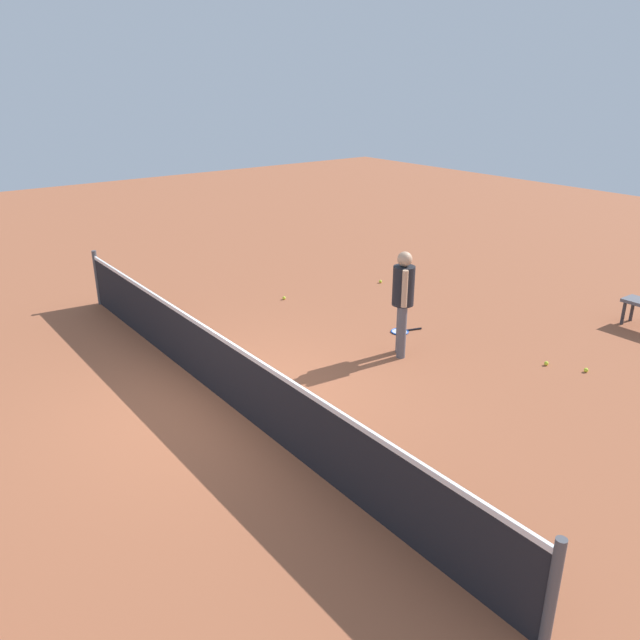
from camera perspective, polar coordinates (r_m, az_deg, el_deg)
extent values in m
plane|color=#9E5638|center=(8.76, -8.53, -7.38)|extent=(40.00, 40.00, 0.00)
cylinder|color=#4C4C51|center=(5.41, 20.37, -22.55)|extent=(0.09, 0.09, 1.07)
cylinder|color=#4C4C51|center=(12.87, -19.64, 3.66)|extent=(0.09, 0.09, 1.07)
cube|color=black|center=(8.55, -8.70, -4.71)|extent=(10.00, 0.02, 0.91)
cube|color=white|center=(8.35, -8.88, -1.71)|extent=(10.00, 0.04, 0.06)
cylinder|color=#595960|center=(10.09, 7.36, -0.65)|extent=(0.20, 0.20, 0.85)
cylinder|color=#595960|center=(9.88, 7.46, -1.13)|extent=(0.20, 0.20, 0.85)
cylinder|color=black|center=(9.73, 7.62, 3.12)|extent=(0.48, 0.48, 0.62)
cylinder|color=tan|center=(9.93, 7.52, 3.61)|extent=(0.13, 0.13, 0.58)
cylinder|color=tan|center=(9.52, 7.73, 2.83)|extent=(0.13, 0.13, 0.58)
sphere|color=tan|center=(9.61, 7.74, 5.52)|extent=(0.32, 0.32, 0.23)
torus|color=blue|center=(11.00, 7.28, -1.05)|extent=(0.39, 0.39, 0.02)
cylinder|color=silver|center=(11.00, 7.28, -1.05)|extent=(0.33, 0.33, 0.00)
cylinder|color=black|center=(11.13, 8.59, -0.84)|extent=(0.11, 0.28, 0.03)
sphere|color=#C6E033|center=(10.30, 19.94, -3.74)|extent=(0.07, 0.07, 0.07)
sphere|color=#C6E033|center=(10.29, 23.09, -4.22)|extent=(0.07, 0.07, 0.07)
sphere|color=#C6E033|center=(12.53, -3.30, 2.02)|extent=(0.07, 0.07, 0.07)
sphere|color=#C6E033|center=(13.60, 5.53, 3.52)|extent=(0.07, 0.07, 0.07)
cylinder|color=#333338|center=(12.71, 26.57, 0.85)|extent=(0.06, 0.06, 0.42)
cylinder|color=#333338|center=(12.45, 25.92, 0.56)|extent=(0.06, 0.06, 0.42)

